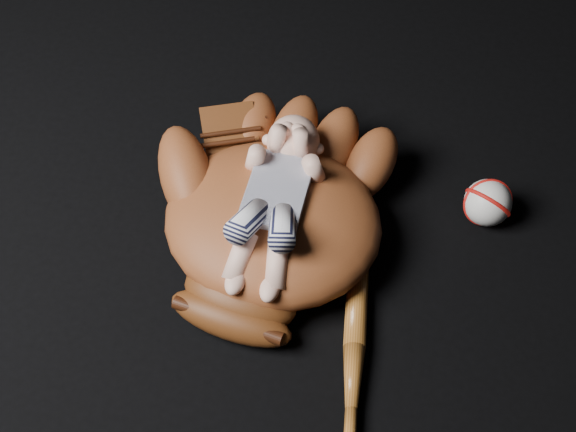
{
  "coord_description": "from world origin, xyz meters",
  "views": [
    {
      "loc": [
        0.11,
        -0.76,
        1.16
      ],
      "look_at": [
        0.01,
        0.04,
        0.09
      ],
      "focal_mm": 50.0,
      "sensor_mm": 36.0,
      "label": 1
    }
  ],
  "objects_px": {
    "baseball": "(488,203)",
    "baseball_bat": "(354,360)",
    "newborn_baby": "(273,203)",
    "baseball_glove": "(273,215)"
  },
  "relations": [
    {
      "from": "baseball",
      "to": "baseball_bat",
      "type": "bearing_deg",
      "value": -122.83
    },
    {
      "from": "newborn_baby",
      "to": "baseball_bat",
      "type": "xyz_separation_m",
      "value": [
        0.16,
        -0.2,
        -0.11
      ]
    },
    {
      "from": "baseball_glove",
      "to": "baseball",
      "type": "height_order",
      "value": "baseball_glove"
    },
    {
      "from": "baseball_glove",
      "to": "newborn_baby",
      "type": "xyz_separation_m",
      "value": [
        0.0,
        -0.01,
        0.05
      ]
    },
    {
      "from": "baseball_bat",
      "to": "baseball",
      "type": "bearing_deg",
      "value": 57.17
    },
    {
      "from": "baseball_glove",
      "to": "baseball",
      "type": "bearing_deg",
      "value": 29.97
    },
    {
      "from": "newborn_baby",
      "to": "baseball",
      "type": "relative_size",
      "value": 4.11
    },
    {
      "from": "baseball_bat",
      "to": "newborn_baby",
      "type": "bearing_deg",
      "value": 127.27
    },
    {
      "from": "newborn_baby",
      "to": "baseball_bat",
      "type": "bearing_deg",
      "value": -47.03
    },
    {
      "from": "baseball_bat",
      "to": "baseball",
      "type": "xyz_separation_m",
      "value": [
        0.21,
        0.32,
        0.02
      ]
    }
  ]
}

